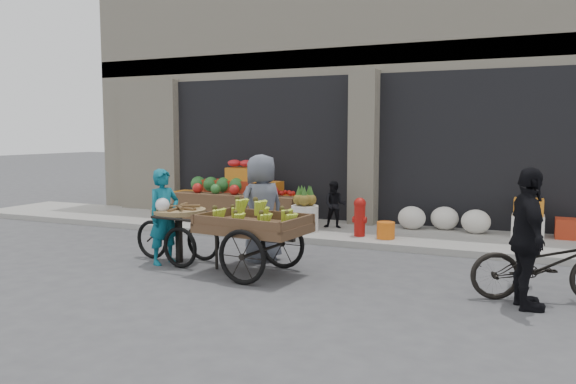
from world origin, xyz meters
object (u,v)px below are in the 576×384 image
at_px(banana_cart, 250,221).
at_px(cyclist, 528,239).
at_px(orange_bucket, 386,230).
at_px(vendor_grey, 261,208).
at_px(pineapple_bin, 305,219).
at_px(fire_hydrant, 360,215).
at_px(seated_person, 335,205).
at_px(vendor_woman, 164,217).
at_px(bicycle, 545,264).
at_px(tricycle_cart, 178,226).

height_order(banana_cart, cyclist, cyclist).
bearing_deg(orange_bucket, vendor_grey, -127.53).
xyz_separation_m(pineapple_bin, fire_hydrant, (1.10, -0.05, 0.13)).
relative_size(banana_cart, cyclist, 1.60).
bearing_deg(cyclist, banana_cart, 71.75).
distance_m(pineapple_bin, seated_person, 0.75).
relative_size(vendor_woman, cyclist, 0.90).
bearing_deg(vendor_woman, vendor_grey, -39.68).
height_order(seated_person, bicycle, seated_person).
bearing_deg(vendor_grey, orange_bucket, 171.02).
distance_m(pineapple_bin, tricycle_cart, 2.89).
height_order(seated_person, banana_cart, same).
distance_m(fire_hydrant, vendor_woman, 3.62).
height_order(fire_hydrant, orange_bucket, fire_hydrant).
relative_size(vendor_grey, bicycle, 0.98).
bearing_deg(cyclist, fire_hydrant, 27.42).
distance_m(banana_cart, vendor_woman, 1.51).
bearing_deg(orange_bucket, vendor_woman, -135.23).
height_order(bicycle, cyclist, cyclist).
xyz_separation_m(orange_bucket, cyclist, (2.34, -2.95, 0.54)).
relative_size(vendor_grey, cyclist, 1.03).
bearing_deg(pineapple_bin, seated_person, 56.31).
distance_m(vendor_woman, bicycle, 5.33).
height_order(vendor_woman, bicycle, vendor_woman).
bearing_deg(fire_hydrant, pineapple_bin, 177.40).
bearing_deg(orange_bucket, pineapple_bin, 176.42).
bearing_deg(tricycle_cart, seated_person, 72.03).
height_order(vendor_woman, cyclist, cyclist).
distance_m(pineapple_bin, orange_bucket, 1.61).
relative_size(fire_hydrant, vendor_woman, 0.49).
height_order(banana_cart, vendor_grey, vendor_grey).
xyz_separation_m(pineapple_bin, orange_bucket, (1.60, -0.10, -0.10)).
relative_size(fire_hydrant, bicycle, 0.41).
bearing_deg(vendor_woman, seated_person, -6.18).
distance_m(vendor_woman, tricycle_cart, 0.27).
height_order(pineapple_bin, vendor_woman, vendor_woman).
distance_m(orange_bucket, seated_person, 1.42).
distance_m(fire_hydrant, banana_cart, 2.97).
xyz_separation_m(vendor_woman, bicycle, (5.32, 0.20, -0.28)).
xyz_separation_m(fire_hydrant, tricycle_cart, (-2.13, -2.65, 0.06)).
bearing_deg(cyclist, seated_person, 28.11).
xyz_separation_m(banana_cart, tricycle_cart, (-1.36, 0.21, -0.20)).
height_order(pineapple_bin, fire_hydrant, fire_hydrant).
distance_m(seated_person, cyclist, 5.09).
bearing_deg(tricycle_cart, orange_bucket, 50.11).
relative_size(orange_bucket, banana_cart, 0.12).
height_order(banana_cart, bicycle, banana_cart).
distance_m(seated_person, bicycle, 4.96).
xyz_separation_m(banana_cart, bicycle, (3.81, 0.26, -0.31)).
bearing_deg(banana_cart, orange_bucket, 71.94).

